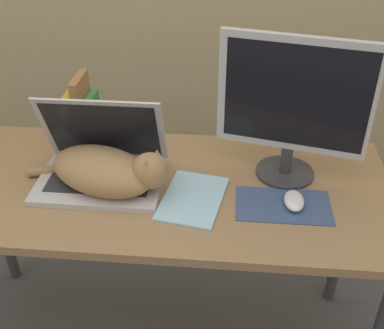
# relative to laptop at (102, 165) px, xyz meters

# --- Properties ---
(desk) EXTENTS (1.48, 0.63, 0.74)m
(desk) POSITION_rel_laptop_xyz_m (0.15, -0.02, -0.13)
(desk) COLOR #93704C
(desk) RESTS_ON ground_plane
(laptop) EXTENTS (0.38, 0.28, 0.27)m
(laptop) POSITION_rel_laptop_xyz_m (0.00, 0.00, 0.00)
(laptop) COLOR #B7B7BC
(laptop) RESTS_ON desk
(cat) EXTENTS (0.46, 0.30, 0.15)m
(cat) POSITION_rel_laptop_xyz_m (0.03, -0.05, 0.01)
(cat) COLOR #99754C
(cat) RESTS_ON desk
(external_monitor) EXTENTS (0.44, 0.18, 0.45)m
(external_monitor) POSITION_rel_laptop_xyz_m (0.57, 0.08, 0.19)
(external_monitor) COLOR #333338
(external_monitor) RESTS_ON desk
(mousepad) EXTENTS (0.27, 0.16, 0.00)m
(mousepad) POSITION_rel_laptop_xyz_m (0.55, -0.09, -0.05)
(mousepad) COLOR #384C75
(mousepad) RESTS_ON desk
(computer_mouse) EXTENTS (0.06, 0.10, 0.03)m
(computer_mouse) POSITION_rel_laptop_xyz_m (0.58, -0.08, -0.03)
(computer_mouse) COLOR silver
(computer_mouse) RESTS_ON mousepad
(book_row) EXTENTS (0.09, 0.17, 0.25)m
(book_row) POSITION_rel_laptop_xyz_m (-0.11, 0.20, 0.06)
(book_row) COLOR gold
(book_row) RESTS_ON desk
(notepad) EXTENTS (0.21, 0.27, 0.01)m
(notepad) POSITION_rel_laptop_xyz_m (0.29, -0.08, -0.05)
(notepad) COLOR #99C6E0
(notepad) RESTS_ON desk
(webcam) EXTENTS (0.04, 0.04, 0.07)m
(webcam) POSITION_rel_laptop_xyz_m (0.09, 0.26, -0.01)
(webcam) COLOR #232328
(webcam) RESTS_ON desk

